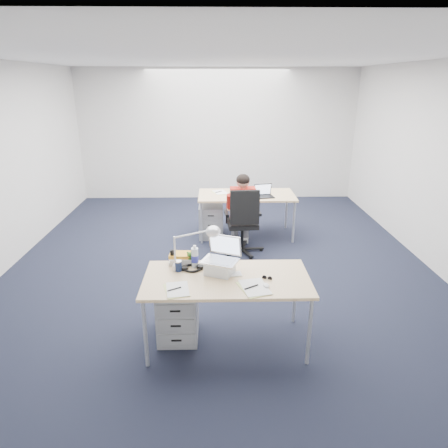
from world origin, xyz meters
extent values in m
plane|color=black|center=(0.00, 0.00, 0.00)|extent=(7.00, 7.00, 0.00)
cube|color=beige|center=(0.00, 3.50, 1.40)|extent=(6.00, 0.02, 2.80)
cube|color=beige|center=(0.00, -3.50, 1.40)|extent=(6.00, 0.02, 2.80)
cube|color=beige|center=(3.00, 0.00, 1.40)|extent=(0.02, 7.00, 2.80)
cube|color=white|center=(0.00, 0.00, 2.80)|extent=(6.00, 7.00, 0.01)
cube|color=tan|center=(0.05, -1.90, 0.71)|extent=(1.60, 0.80, 0.03)
cylinder|color=#B7BABC|center=(-0.70, -2.25, 0.35)|extent=(0.04, 0.04, 0.70)
cylinder|color=#B7BABC|center=(0.80, -2.25, 0.35)|extent=(0.04, 0.04, 0.70)
cylinder|color=#B7BABC|center=(-0.70, -1.55, 0.35)|extent=(0.04, 0.04, 0.70)
cylinder|color=#B7BABC|center=(0.80, -1.55, 0.35)|extent=(0.04, 0.04, 0.70)
cube|color=tan|center=(0.47, 1.10, 0.71)|extent=(1.60, 0.80, 0.03)
cylinder|color=#B7BABC|center=(-0.28, 0.75, 0.35)|extent=(0.04, 0.04, 0.70)
cylinder|color=#B7BABC|center=(1.22, 0.75, 0.35)|extent=(0.04, 0.04, 0.70)
cylinder|color=#B7BABC|center=(-0.28, 1.45, 0.35)|extent=(0.04, 0.04, 0.70)
cylinder|color=#B7BABC|center=(1.22, 1.45, 0.35)|extent=(0.04, 0.04, 0.70)
cylinder|color=black|center=(0.35, 0.38, 0.25)|extent=(0.04, 0.04, 0.41)
cube|color=black|center=(0.35, 0.38, 0.47)|extent=(0.48, 0.48, 0.07)
cube|color=black|center=(0.37, 0.16, 0.79)|extent=(0.43, 0.08, 0.51)
cube|color=#A72217|center=(0.35, 0.39, 0.77)|extent=(0.38, 0.21, 0.51)
sphere|color=tan|center=(0.35, 0.39, 1.13)|extent=(0.20, 0.20, 0.20)
cube|color=#9DA0A2|center=(-0.45, -1.78, 0.28)|extent=(0.40, 0.50, 0.55)
cube|color=#9DA0A2|center=(-0.13, 1.08, 0.28)|extent=(0.40, 0.50, 0.55)
cube|color=white|center=(0.07, -1.84, 0.74)|extent=(0.25, 0.13, 0.01)
ellipsoid|color=white|center=(0.41, -2.10, 0.75)|extent=(0.08, 0.10, 0.03)
cylinder|color=#152142|center=(-0.43, -1.74, 0.79)|extent=(0.08, 0.08, 0.11)
cylinder|color=silver|center=(-0.27, -1.65, 0.85)|extent=(0.09, 0.09, 0.24)
cube|color=silver|center=(-0.42, -1.55, 0.78)|extent=(0.23, 0.17, 0.10)
cube|color=black|center=(-0.50, -1.59, 0.81)|extent=(0.05, 0.04, 0.16)
cube|color=#D1DC7F|center=(-0.41, -2.14, 0.73)|extent=(0.25, 0.32, 0.01)
cube|color=#D1DC7F|center=(0.29, -2.12, 0.74)|extent=(0.31, 0.37, 0.01)
cylinder|color=white|center=(0.73, 1.19, 0.79)|extent=(0.10, 0.10, 0.11)
cube|color=white|center=(0.02, 1.21, 0.73)|extent=(0.29, 0.34, 0.01)
camera|label=1|loc=(-0.05, -5.34, 2.51)|focal=32.00mm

